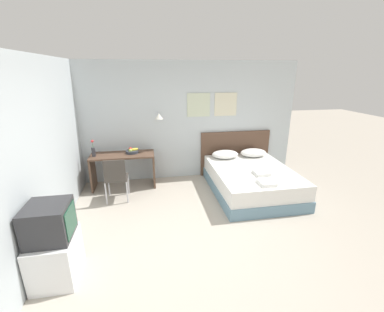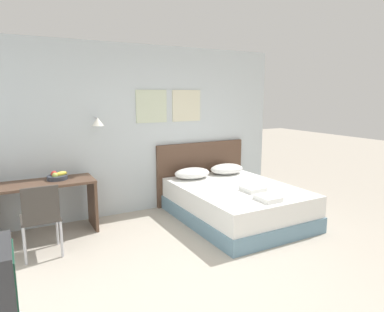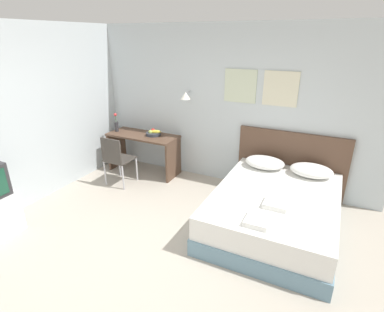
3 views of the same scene
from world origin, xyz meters
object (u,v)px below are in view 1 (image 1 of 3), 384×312
object	(u,v)px
bed	(251,180)
desk	(123,164)
headboard	(235,153)
folded_towel_mid_bed	(267,183)
desk_chair	(116,176)
pillow_right	(253,153)
flower_vase	(93,151)
tv_stand	(56,258)
fruit_bowl	(132,151)
pillow_left	(225,154)
television	(49,222)
folded_towel_near_foot	(261,173)

from	to	relation	value
bed	desk	xyz separation A→B (m)	(-2.62, 0.75, 0.27)
bed	headboard	xyz separation A→B (m)	(-0.00, 1.06, 0.27)
folded_towel_mid_bed	desk_chair	bearing A→B (deg)	162.62
pillow_right	flower_vase	xyz separation A→B (m)	(-3.53, -0.06, 0.26)
folded_towel_mid_bed	tv_stand	size ratio (longest dim) A/B	0.50
bed	fruit_bowl	bearing A→B (deg)	161.49
bed	desk	bearing A→B (deg)	163.97
pillow_left	television	bearing A→B (deg)	-138.40
pillow_right	television	world-z (taller)	television
bed	desk_chair	world-z (taller)	desk_chair
desk_chair	fruit_bowl	xyz separation A→B (m)	(0.29, 0.74, 0.26)
folded_towel_mid_bed	desk	distance (m)	2.99
folded_towel_mid_bed	fruit_bowl	xyz separation A→B (m)	(-2.37, 1.57, 0.23)
folded_towel_near_foot	desk	xyz separation A→B (m)	(-2.68, 1.06, -0.02)
folded_towel_near_foot	fruit_bowl	xyz separation A→B (m)	(-2.48, 1.12, 0.23)
bed	pillow_left	distance (m)	0.91
headboard	desk	size ratio (longest dim) A/B	1.27
flower_vase	folded_towel_near_foot	bearing A→B (deg)	-17.45
tv_stand	bed	bearing A→B (deg)	29.11
headboard	fruit_bowl	bearing A→B (deg)	-174.02
bed	fruit_bowl	xyz separation A→B (m)	(-2.42, 0.81, 0.52)
bed	pillow_right	bearing A→B (deg)	65.88
folded_towel_mid_bed	pillow_right	bearing A→B (deg)	75.57
bed	tv_stand	bearing A→B (deg)	-150.89
bed	folded_towel_mid_bed	size ratio (longest dim) A/B	6.73
pillow_right	fruit_bowl	bearing A→B (deg)	179.10
folded_towel_mid_bed	tv_stand	world-z (taller)	folded_towel_mid_bed
television	desk	bearing A→B (deg)	76.41
pillow_right	folded_towel_mid_bed	distance (m)	1.58
pillow_right	folded_towel_mid_bed	bearing A→B (deg)	-104.43
folded_towel_mid_bed	television	world-z (taller)	television
headboard	pillow_right	xyz separation A→B (m)	(0.34, -0.30, 0.08)
desk_chair	flower_vase	bearing A→B (deg)	126.81
tv_stand	pillow_right	bearing A→B (deg)	35.65
pillow_left	flower_vase	world-z (taller)	flower_vase
pillow_right	flower_vase	bearing A→B (deg)	-179.09
pillow_left	folded_towel_mid_bed	world-z (taller)	pillow_left
bed	fruit_bowl	distance (m)	2.60
pillow_right	fruit_bowl	xyz separation A→B (m)	(-2.76, 0.04, 0.18)
folded_towel_mid_bed	flower_vase	xyz separation A→B (m)	(-3.14, 1.47, 0.32)
desk_chair	tv_stand	xyz separation A→B (m)	(-0.53, -1.88, -0.24)
flower_vase	television	world-z (taller)	flower_vase
bed	desk_chair	xyz separation A→B (m)	(-2.71, 0.07, 0.26)
desk	desk_chair	size ratio (longest dim) A/B	1.51
desk_chair	pillow_left	bearing A→B (deg)	16.32
fruit_bowl	flower_vase	distance (m)	0.78
headboard	folded_towel_mid_bed	xyz separation A→B (m)	(-0.05, -1.82, 0.02)
pillow_right	tv_stand	distance (m)	4.43
fruit_bowl	desk_chair	bearing A→B (deg)	-111.63
headboard	desk_chair	distance (m)	2.89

